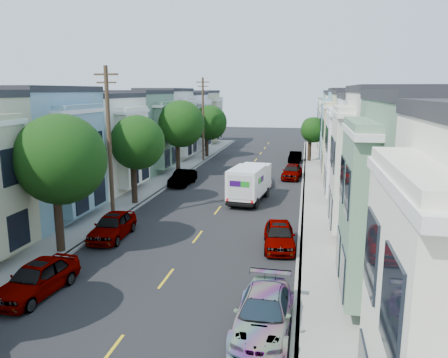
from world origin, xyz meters
The scene contains 25 objects.
ground centered at (0.00, 0.00, 0.00)m, with size 160.00×160.00×0.00m, color black.
road_slab centered at (0.00, 15.00, 0.01)m, with size 12.00×70.00×0.02m, color black.
curb_left centered at (-6.05, 15.00, 0.07)m, with size 0.30×70.00×0.15m, color gray.
curb_right centered at (6.05, 15.00, 0.07)m, with size 0.30×70.00×0.15m, color gray.
sidewalk_left centered at (-7.35, 15.00, 0.07)m, with size 2.60×70.00×0.15m, color gray.
sidewalk_right centered at (7.35, 15.00, 0.07)m, with size 2.60×70.00×0.15m, color gray.
centerline centered at (0.00, 15.00, 0.00)m, with size 0.12×70.00×0.01m, color gold.
townhouse_row_left centered at (-11.15, 15.00, 0.00)m, with size 5.00×70.00×8.50m, color silver.
townhouse_row_right centered at (11.15, 15.00, 0.00)m, with size 5.00×70.00×8.50m, color silver.
tree_b centered at (-6.30, -3.90, 5.11)m, with size 4.70×4.70×7.48m.
tree_c centered at (-6.30, 6.50, 4.77)m, with size 4.09×4.09×6.85m.
tree_d centered at (-6.30, 18.11, 5.31)m, with size 4.70×4.70×7.69m.
tree_e centered at (-6.30, 31.21, 4.52)m, with size 4.51×4.51×6.79m.
tree_far_r centered at (6.89, 29.87, 3.88)m, with size 3.10×3.10×5.48m.
utility_pole_near centered at (-6.30, 2.00, 5.15)m, with size 1.60×0.26×10.00m.
utility_pole_far centered at (-6.30, 28.00, 5.15)m, with size 1.60×0.26×10.00m.
fedex_truck centered at (1.91, 9.14, 1.57)m, with size 2.26×5.88×2.82m.
lead_sedan centered at (2.21, 15.46, 0.62)m, with size 1.73×4.13×1.24m, color #242628.
parked_left_b centered at (-4.90, -8.57, 0.74)m, with size 1.74×4.55×1.48m, color black.
parked_left_c centered at (-4.90, -1.11, 0.75)m, with size 1.77×4.63×1.50m, color silver.
parked_left_d centered at (-4.90, 13.85, 0.70)m, with size 1.48×4.18×1.39m, color #53090B.
parked_right_a centered at (4.90, -9.71, 0.72)m, with size 2.01×4.79×1.44m, color #42494D.
parked_right_b centered at (4.90, -0.92, 0.72)m, with size 1.70×4.43×1.44m, color silver.
parked_right_c centered at (4.90, 18.82, 0.74)m, with size 1.74×4.54×1.47m, color black.
parked_right_d centered at (4.90, 29.28, 0.62)m, with size 1.32×3.75×1.25m, color #111041.
Camera 1 is at (6.19, -24.16, 8.61)m, focal length 35.00 mm.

